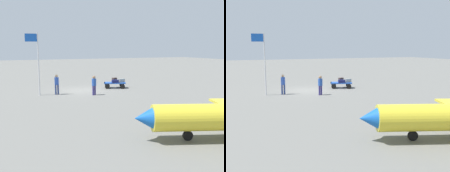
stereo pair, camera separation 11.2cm
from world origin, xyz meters
TOP-DOWN VIEW (x-y plane):
  - ground_plane at (0.00, 0.00)m, footprint 120.00×120.00m
  - luggage_cart at (-3.30, -0.14)m, footprint 2.28×1.74m
  - suitcase_dark at (-3.97, 0.04)m, footprint 0.65×0.43m
  - suitcase_olive at (-3.24, 0.15)m, footprint 0.69×0.46m
  - suitcase_tan at (-3.48, -0.55)m, footprint 0.51×0.40m
  - worker_lead at (2.52, 1.05)m, footprint 0.37×0.37m
  - worker_trailing at (-0.28, 2.48)m, footprint 0.47×0.47m
  - flagpole at (4.02, 0.78)m, footprint 1.02×0.10m

SIDE VIEW (x-z plane):
  - ground_plane at x=0.00m, z-range 0.00..0.00m
  - luggage_cart at x=-3.30m, z-range 0.14..0.70m
  - suitcase_olive at x=-3.24m, z-range 0.56..0.84m
  - suitcase_dark at x=-3.97m, z-range 0.56..0.90m
  - suitcase_tan at x=-3.48m, z-range 0.56..0.96m
  - worker_trailing at x=-0.28m, z-range 0.15..1.78m
  - worker_lead at x=2.52m, z-range 0.15..1.84m
  - flagpole at x=4.02m, z-range 0.54..5.66m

